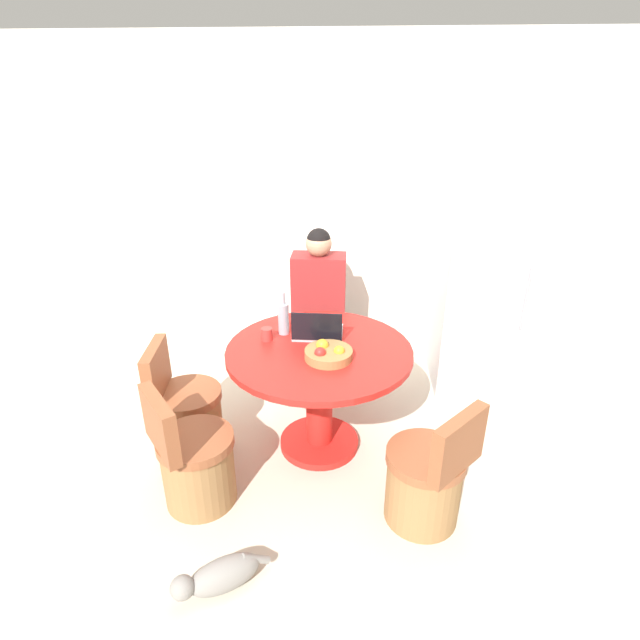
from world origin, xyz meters
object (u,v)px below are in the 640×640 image
chair_left_side (187,415)px  laptop (318,331)px  dining_table (319,378)px  bottle (283,318)px  refrigerator (484,290)px  cat (220,576)px  person_seated (319,303)px  chair_near_right_corner (427,481)px  chair_near_left_corner (195,464)px  fruit_bowl (328,353)px

chair_left_side → laptop: size_ratio=2.41×
chair_left_side → dining_table: bearing=-90.0°
bottle → laptop: bearing=-6.9°
refrigerator → cat: (-1.60, -2.03, -0.72)m
person_seated → laptop: size_ratio=4.07×
bottle → dining_table: bearing=-38.9°
chair_left_side → bottle: bottle is taller
chair_near_right_corner → cat: bearing=-20.3°
chair_near_left_corner → fruit_bowl: bearing=-98.7°
laptop → bottle: size_ratio=1.11×
refrigerator → chair_left_side: size_ratio=2.08×
chair_near_right_corner → laptop: laptop is taller
chair_left_side → chair_near_left_corner: bearing=-163.4°
chair_near_right_corner → fruit_bowl: fruit_bowl is taller
person_seated → bottle: 0.65m
refrigerator → chair_near_left_corner: bearing=-142.0°
refrigerator → laptop: bearing=-148.5°
refrigerator → dining_table: 1.54m
dining_table → chair_left_side: bearing=-174.1°
chair_near_left_corner → bottle: (0.43, 0.74, 0.59)m
bottle → cat: bearing=-96.6°
chair_near_left_corner → laptop: 1.10m
dining_table → cat: 1.26m
person_seated → bottle: (-0.19, -0.61, 0.15)m
chair_near_right_corner → chair_left_side: bearing=-65.6°
refrigerator → dining_table: refrigerator is taller
dining_table → chair_near_left_corner: chair_near_left_corner is taller
fruit_bowl → cat: size_ratio=0.66×
refrigerator → chair_near_left_corner: refrigerator is taller
laptop → bottle: 0.24m
chair_near_left_corner → cat: 0.65m
refrigerator → fruit_bowl: 1.54m
refrigerator → cat: bearing=-128.3°
refrigerator → fruit_bowl: (-1.14, -1.03, -0.02)m
refrigerator → bottle: bearing=-153.5°
dining_table → laptop: size_ratio=3.64×
person_seated → fruit_bowl: bearing=97.5°
chair_near_right_corner → dining_table: bearing=-90.0°
chair_near_right_corner → bottle: 1.32m
chair_near_left_corner → laptop: bearing=-81.4°
refrigerator → chair_near_right_corner: size_ratio=2.08×
refrigerator → person_seated: (-1.26, -0.11, -0.10)m
chair_near_left_corner → dining_table: bearing=-90.0°
chair_left_side → bottle: bearing=-70.9°
refrigerator → chair_near_left_corner: (-1.87, -1.47, -0.54)m
chair_left_side → chair_near_left_corner: size_ratio=1.00×
cat → chair_near_left_corner: bearing=-95.8°
chair_near_right_corner → laptop: (-0.65, 0.76, 0.52)m
fruit_bowl → person_seated: bearing=97.5°
person_seated → laptop: 0.64m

